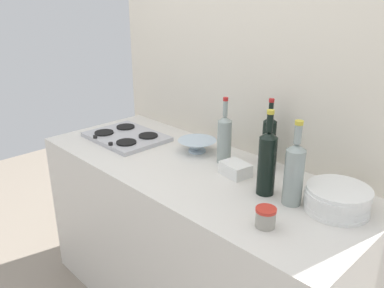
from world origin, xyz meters
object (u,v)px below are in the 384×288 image
at_px(wine_bottle_mid_right, 267,162).
at_px(butter_dish, 235,169).
at_px(stovetop_hob, 126,137).
at_px(condiment_jar_front, 266,217).
at_px(wine_bottle_rightmost, 294,172).
at_px(mixing_bowl, 197,145).
at_px(plate_stack, 337,199).
at_px(wine_bottle_mid_left, 224,138).
at_px(wine_bottle_leftmost, 269,141).

bearing_deg(wine_bottle_mid_right, butter_dish, 166.92).
height_order(stovetop_hob, condiment_jar_front, condiment_jar_front).
relative_size(wine_bottle_rightmost, mixing_bowl, 1.69).
relative_size(plate_stack, wine_bottle_rightmost, 0.72).
distance_m(wine_bottle_rightmost, condiment_jar_front, 0.24).
bearing_deg(wine_bottle_mid_left, condiment_jar_front, -33.92).
bearing_deg(wine_bottle_leftmost, plate_stack, -18.04).
height_order(mixing_bowl, condiment_jar_front, condiment_jar_front).
bearing_deg(wine_bottle_leftmost, wine_bottle_mid_right, -56.18).
distance_m(plate_stack, wine_bottle_rightmost, 0.20).
bearing_deg(wine_bottle_mid_left, wine_bottle_rightmost, -13.97).
distance_m(wine_bottle_leftmost, mixing_bowl, 0.41).
distance_m(wine_bottle_mid_left, wine_bottle_mid_right, 0.37).
height_order(wine_bottle_mid_left, butter_dish, wine_bottle_mid_left).
distance_m(plate_stack, wine_bottle_leftmost, 0.46).
xyz_separation_m(plate_stack, condiment_jar_front, (-0.13, -0.30, -0.01)).
bearing_deg(plate_stack, mixing_bowl, 177.08).
distance_m(mixing_bowl, butter_dish, 0.35).
xyz_separation_m(wine_bottle_mid_left, wine_bottle_mid_right, (0.34, -0.12, 0.02)).
relative_size(wine_bottle_rightmost, condiment_jar_front, 4.56).
height_order(plate_stack, wine_bottle_mid_left, wine_bottle_mid_left).
relative_size(wine_bottle_mid_left, butter_dish, 2.55).
bearing_deg(mixing_bowl, wine_bottle_rightmost, -10.32).
height_order(stovetop_hob, butter_dish, butter_dish).
xyz_separation_m(stovetop_hob, wine_bottle_leftmost, (0.83, 0.26, 0.12)).
height_order(wine_bottle_mid_right, butter_dish, wine_bottle_mid_right).
bearing_deg(butter_dish, mixing_bowl, 166.61).
height_order(wine_bottle_rightmost, condiment_jar_front, wine_bottle_rightmost).
distance_m(stovetop_hob, wine_bottle_mid_left, 0.66).
height_order(wine_bottle_leftmost, wine_bottle_rightmost, wine_bottle_rightmost).
bearing_deg(mixing_bowl, butter_dish, -13.39).
bearing_deg(plate_stack, stovetop_hob, -174.63).
height_order(wine_bottle_leftmost, wine_bottle_mid_right, wine_bottle_mid_right).
relative_size(wine_bottle_rightmost, butter_dish, 2.67).
xyz_separation_m(butter_dish, condiment_jar_front, (0.36, -0.26, 0.01)).
xyz_separation_m(wine_bottle_mid_left, wine_bottle_rightmost, (0.47, -0.12, 0.01)).
height_order(wine_bottle_mid_right, condiment_jar_front, wine_bottle_mid_right).
relative_size(wine_bottle_leftmost, butter_dish, 2.63).
distance_m(plate_stack, wine_bottle_mid_right, 0.31).
bearing_deg(wine_bottle_leftmost, stovetop_hob, -162.55).
bearing_deg(plate_stack, wine_bottle_mid_right, -163.07).
bearing_deg(wine_bottle_mid_right, condiment_jar_front, -53.91).
distance_m(wine_bottle_leftmost, condiment_jar_front, 0.55).
height_order(mixing_bowl, butter_dish, mixing_bowl).
bearing_deg(condiment_jar_front, stovetop_hob, 170.97).
bearing_deg(wine_bottle_leftmost, condiment_jar_front, -55.07).
bearing_deg(wine_bottle_mid_right, wine_bottle_rightmost, 2.67).
xyz_separation_m(wine_bottle_mid_right, mixing_bowl, (-0.54, 0.13, -0.11)).
bearing_deg(wine_bottle_leftmost, wine_bottle_rightmost, -38.32).
height_order(wine_bottle_mid_left, condiment_jar_front, wine_bottle_mid_left).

